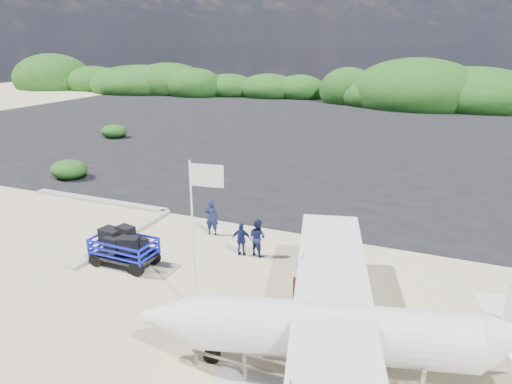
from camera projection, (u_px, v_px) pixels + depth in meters
ground at (193, 269)px, 18.48m from camera, size 160.00×160.00×0.00m
asphalt_apron at (346, 134)px, 44.78m from camera, size 90.00×50.00×0.04m
lagoon at (52, 223)px, 23.05m from camera, size 9.00×7.00×0.40m
vegetation_band at (381, 103)px, 66.70m from camera, size 124.00×8.00×4.40m
baggage_cart at (126, 265)px, 18.78m from camera, size 2.86×1.68×1.41m
flagpole at (197, 314)px, 15.43m from camera, size 1.13×0.59×5.37m
signboard at (316, 322)px, 14.96m from camera, size 1.81×0.35×1.49m
crew_a at (212, 217)px, 21.45m from camera, size 0.70×0.53×1.75m
crew_b at (257, 237)px, 19.42m from camera, size 0.96×0.85×1.63m
crew_c at (242, 239)px, 19.41m from camera, size 0.91×0.48×1.47m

